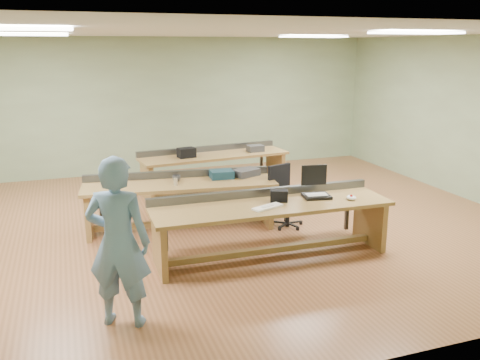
# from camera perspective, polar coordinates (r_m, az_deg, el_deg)

# --- Properties ---
(floor) EXTENTS (10.00, 10.00, 0.00)m
(floor) POSITION_cam_1_polar(r_m,az_deg,el_deg) (8.20, -3.40, -5.16)
(floor) COLOR #955C38
(floor) RESTS_ON ground
(ceiling) EXTENTS (10.00, 10.00, 0.00)m
(ceiling) POSITION_cam_1_polar(r_m,az_deg,el_deg) (7.71, -3.76, 16.29)
(ceiling) COLOR silver
(ceiling) RESTS_ON wall_back
(wall_back) EXTENTS (10.00, 0.04, 3.00)m
(wall_back) POSITION_cam_1_polar(r_m,az_deg,el_deg) (11.68, -8.93, 8.25)
(wall_back) COLOR #95B085
(wall_back) RESTS_ON floor
(wall_front) EXTENTS (10.00, 0.04, 3.00)m
(wall_front) POSITION_cam_1_polar(r_m,az_deg,el_deg) (4.20, 11.35, -3.43)
(wall_front) COLOR #95B085
(wall_front) RESTS_ON floor
(wall_right) EXTENTS (0.04, 8.00, 3.00)m
(wall_right) POSITION_cam_1_polar(r_m,az_deg,el_deg) (10.33, 24.39, 6.29)
(wall_right) COLOR #95B085
(wall_right) RESTS_ON floor
(fluor_panels) EXTENTS (6.20, 3.50, 0.03)m
(fluor_panels) POSITION_cam_1_polar(r_m,az_deg,el_deg) (7.71, -3.75, 16.07)
(fluor_panels) COLOR white
(fluor_panels) RESTS_ON ceiling
(workbench_front) EXTENTS (3.27, 0.92, 0.86)m
(workbench_front) POSITION_cam_1_polar(r_m,az_deg,el_deg) (6.89, 3.47, -4.10)
(workbench_front) COLOR olive
(workbench_front) RESTS_ON floor
(workbench_mid) EXTENTS (3.03, 1.15, 0.86)m
(workbench_mid) POSITION_cam_1_polar(r_m,az_deg,el_deg) (7.98, -6.74, -1.58)
(workbench_mid) COLOR olive
(workbench_mid) RESTS_ON floor
(workbench_back) EXTENTS (2.99, 1.08, 0.86)m
(workbench_back) POSITION_cam_1_polar(r_m,az_deg,el_deg) (9.99, -2.94, 1.84)
(workbench_back) COLOR olive
(workbench_back) RESTS_ON floor
(person) EXTENTS (0.77, 0.66, 1.79)m
(person) POSITION_cam_1_polar(r_m,az_deg,el_deg) (5.25, -13.50, -6.85)
(person) COLOR #6381A2
(person) RESTS_ON floor
(laptop_base) EXTENTS (0.41, 0.35, 0.04)m
(laptop_base) POSITION_cam_1_polar(r_m,az_deg,el_deg) (7.16, 8.60, -1.80)
(laptop_base) COLOR black
(laptop_base) RESTS_ON workbench_front
(laptop_screen) EXTENTS (0.37, 0.07, 0.29)m
(laptop_screen) POSITION_cam_1_polar(r_m,az_deg,el_deg) (7.22, 8.31, 0.57)
(laptop_screen) COLOR black
(laptop_screen) RESTS_ON laptop_base
(keyboard) EXTENTS (0.46, 0.29, 0.03)m
(keyboard) POSITION_cam_1_polar(r_m,az_deg,el_deg) (6.63, 3.12, -3.06)
(keyboard) COLOR white
(keyboard) RESTS_ON workbench_front
(trackball_mouse) EXTENTS (0.13, 0.16, 0.06)m
(trackball_mouse) POSITION_cam_1_polar(r_m,az_deg,el_deg) (7.13, 12.40, -1.94)
(trackball_mouse) COLOR white
(trackball_mouse) RESTS_ON workbench_front
(camera_bag) EXTENTS (0.27, 0.22, 0.16)m
(camera_bag) POSITION_cam_1_polar(r_m,az_deg,el_deg) (6.91, 4.40, -1.77)
(camera_bag) COLOR black
(camera_bag) RESTS_ON workbench_front
(task_chair) EXTENTS (0.67, 0.67, 0.97)m
(task_chair) POSITION_cam_1_polar(r_m,az_deg,el_deg) (8.12, 5.15, -2.73)
(task_chair) COLOR black
(task_chair) RESTS_ON floor
(parts_bin_teal) EXTENTS (0.38, 0.30, 0.13)m
(parts_bin_teal) POSITION_cam_1_polar(r_m,az_deg,el_deg) (8.11, -2.07, 0.65)
(parts_bin_teal) COLOR #13303E
(parts_bin_teal) RESTS_ON workbench_mid
(parts_bin_grey) EXTENTS (0.48, 0.40, 0.11)m
(parts_bin_grey) POSITION_cam_1_polar(r_m,az_deg,el_deg) (8.25, 0.67, 0.85)
(parts_bin_grey) COLOR #323234
(parts_bin_grey) RESTS_ON workbench_mid
(mug) EXTENTS (0.15, 0.15, 0.10)m
(mug) POSITION_cam_1_polar(r_m,az_deg,el_deg) (7.98, -7.15, 0.21)
(mug) COLOR #323234
(mug) RESTS_ON workbench_mid
(drinks_can) EXTENTS (0.07, 0.07, 0.11)m
(drinks_can) POSITION_cam_1_polar(r_m,az_deg,el_deg) (7.76, -7.24, -0.18)
(drinks_can) COLOR white
(drinks_can) RESTS_ON workbench_mid
(storage_box_back) EXTENTS (0.35, 0.27, 0.18)m
(storage_box_back) POSITION_cam_1_polar(r_m,az_deg,el_deg) (9.69, -6.03, 3.07)
(storage_box_back) COLOR black
(storage_box_back) RESTS_ON workbench_back
(tray_back) EXTENTS (0.33, 0.25, 0.12)m
(tray_back) POSITION_cam_1_polar(r_m,az_deg,el_deg) (10.19, 1.73, 3.57)
(tray_back) COLOR #323234
(tray_back) RESTS_ON workbench_back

